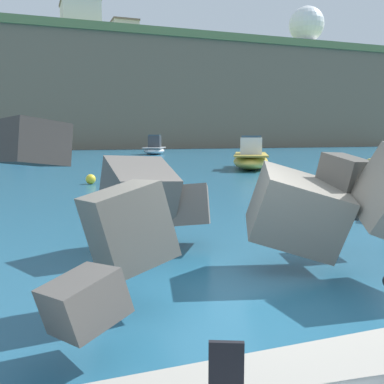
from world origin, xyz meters
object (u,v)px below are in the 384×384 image
boat_near_right (251,158)px  mooring_buoy_middle (91,179)px  boat_far_left (25,152)px  boat_far_centre (154,148)px  station_building_west (123,36)px  mooring_buoy_inner (246,159)px  station_building_central (80,19)px  radar_dome (306,29)px

boat_near_right → mooring_buoy_middle: boat_near_right is taller
boat_far_left → boat_far_centre: boat_far_centre is taller
station_building_west → mooring_buoy_inner: bearing=-90.8°
boat_near_right → boat_far_centre: size_ratio=1.39×
station_building_central → boat_far_left: bearing=-105.5°
radar_dome → station_building_central: bearing=-179.1°
radar_dome → boat_far_centre: bearing=-143.1°
mooring_buoy_inner → boat_far_centre: bearing=103.5°
mooring_buoy_middle → boat_near_right: bearing=26.8°
boat_near_right → boat_far_left: (-13.63, 18.34, -0.08)m
boat_far_centre → radar_dome: bearing=36.9°
boat_far_left → station_building_central: (9.01, 32.57, 20.14)m
radar_dome → boat_far_left: bearing=-147.5°
boat_far_centre → station_building_west: size_ratio=0.59×
radar_dome → station_building_west: bearing=166.1°
boat_far_left → mooring_buoy_middle: (2.88, -23.76, -0.38)m
mooring_buoy_inner → station_building_west: size_ratio=0.05×
boat_near_right → mooring_buoy_middle: (-10.75, -5.43, -0.46)m
mooring_buoy_inner → mooring_buoy_middle: size_ratio=1.00×
boat_near_right → radar_dome: (38.58, 51.57, 22.00)m
boat_far_centre → station_building_central: 35.13m
boat_far_centre → mooring_buoy_inner: size_ratio=10.76×
station_building_west → radar_dome: bearing=-13.9°
station_building_west → station_building_central: bearing=-133.7°
boat_near_right → mooring_buoy_inner: boat_near_right is taller
station_building_west → boat_far_centre: bearing=-96.7°
mooring_buoy_inner → mooring_buoy_middle: (-14.11, -12.76, 0.00)m
mooring_buoy_inner → radar_dome: radar_dome is taller
mooring_buoy_inner → radar_dome: bearing=51.5°
boat_near_right → boat_far_left: bearing=126.6°
mooring_buoy_inner → radar_dome: size_ratio=0.05×
mooring_buoy_middle → station_building_central: (6.13, 56.33, 20.53)m
station_building_central → radar_dome: bearing=0.9°
station_building_west → station_building_central: 12.68m
boat_far_left → boat_near_right: bearing=-53.4°
mooring_buoy_middle → radar_dome: radar_dome is taller
boat_far_left → radar_dome: 65.70m
boat_near_right → radar_dome: radar_dome is taller
boat_near_right → station_building_west: bearing=86.1°
boat_far_left → mooring_buoy_middle: boat_far_left is taller
station_building_central → boat_near_right: bearing=-84.8°
station_building_central → mooring_buoy_middle: bearing=-96.2°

